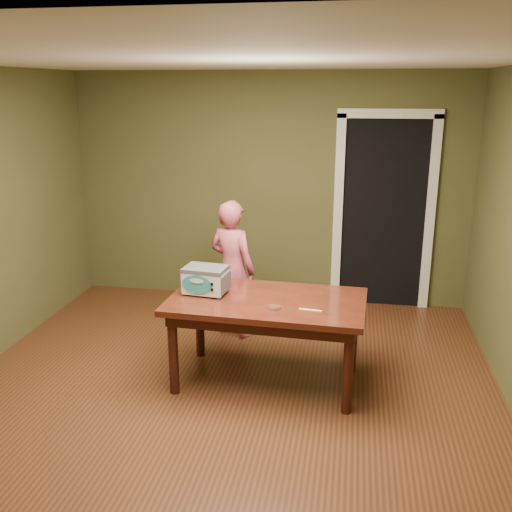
{
  "coord_description": "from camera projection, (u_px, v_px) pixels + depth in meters",
  "views": [
    {
      "loc": [
        0.96,
        -3.87,
        2.42
      ],
      "look_at": [
        0.12,
        1.0,
        0.95
      ],
      "focal_mm": 40.0,
      "sensor_mm": 36.0,
      "label": 1
    }
  ],
  "objects": [
    {
      "name": "spatula",
      "position": [
        310.0,
        310.0,
        4.43
      ],
      "size": [
        0.18,
        0.05,
        0.01
      ],
      "primitive_type": "cube",
      "rotation": [
        0.0,
        0.0,
        -0.11
      ],
      "color": "#F8E06C",
      "rests_on": "dining_table"
    },
    {
      "name": "floor",
      "position": [
        220.0,
        406.0,
        4.5
      ],
      "size": [
        5.0,
        5.0,
        0.0
      ],
      "primitive_type": "plane",
      "color": "brown",
      "rests_on": "ground"
    },
    {
      "name": "room_shell",
      "position": [
        215.0,
        192.0,
        4.01
      ],
      "size": [
        4.52,
        5.02,
        2.61
      ],
      "color": "#4E522B",
      "rests_on": "ground"
    },
    {
      "name": "toy_oven",
      "position": [
        206.0,
        279.0,
        4.77
      ],
      "size": [
        0.4,
        0.29,
        0.23
      ],
      "rotation": [
        0.0,
        0.0,
        -0.11
      ],
      "color": "#4C4F54",
      "rests_on": "dining_table"
    },
    {
      "name": "doorway",
      "position": [
        382.0,
        209.0,
        6.61
      ],
      "size": [
        1.1,
        0.66,
        2.25
      ],
      "color": "black",
      "rests_on": "ground"
    },
    {
      "name": "baking_pan",
      "position": [
        274.0,
        307.0,
        4.46
      ],
      "size": [
        0.1,
        0.1,
        0.02
      ],
      "color": "silver",
      "rests_on": "dining_table"
    },
    {
      "name": "dining_table",
      "position": [
        267.0,
        310.0,
        4.7
      ],
      "size": [
        1.64,
        0.97,
        0.75
      ],
      "rotation": [
        0.0,
        0.0,
        -0.04
      ],
      "color": "#37160C",
      "rests_on": "floor"
    },
    {
      "name": "child",
      "position": [
        232.0,
        269.0,
        5.63
      ],
      "size": [
        0.59,
        0.51,
        1.38
      ],
      "primitive_type": "imported",
      "rotation": [
        0.0,
        0.0,
        2.73
      ],
      "color": "#C14F64",
      "rests_on": "floor"
    }
  ]
}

